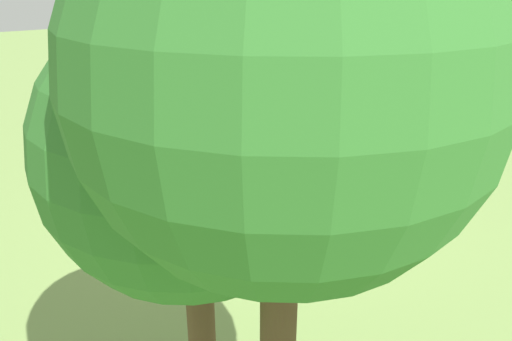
{
  "coord_description": "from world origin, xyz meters",
  "views": [
    {
      "loc": [
        -6.15,
        4.4,
        3.71
      ],
      "look_at": [
        0.0,
        0.03,
        0.55
      ],
      "focal_mm": 33.51,
      "sensor_mm": 36.0,
      "label": 1
    }
  ],
  "objects_px": {
    "locomotive": "(204,188)",
    "oak_tree_distant": "(284,85)",
    "passenger_car": "(305,164)",
    "oak_tree_near": "(192,151)",
    "park_bench": "(119,149)",
    "conductor_person": "(266,172)"
  },
  "relations": [
    {
      "from": "locomotive",
      "to": "passenger_car",
      "type": "xyz_separation_m",
      "value": [
        0.0,
        -2.12,
        -0.06
      ]
    },
    {
      "from": "locomotive",
      "to": "oak_tree_near",
      "type": "height_order",
      "value": "oak_tree_near"
    },
    {
      "from": "conductor_person",
      "to": "oak_tree_distant",
      "type": "xyz_separation_m",
      "value": [
        -3.44,
        2.46,
        2.25
      ]
    },
    {
      "from": "passenger_car",
      "to": "oak_tree_distant",
      "type": "distance_m",
      "value": 6.58
    },
    {
      "from": "park_bench",
      "to": "oak_tree_distant",
      "type": "distance_m",
      "value": 7.81
    },
    {
      "from": "locomotive",
      "to": "passenger_car",
      "type": "bearing_deg",
      "value": -90.0
    },
    {
      "from": "locomotive",
      "to": "conductor_person",
      "type": "xyz_separation_m",
      "value": [
        -0.94,
        -0.54,
        0.47
      ]
    },
    {
      "from": "oak_tree_near",
      "to": "oak_tree_distant",
      "type": "xyz_separation_m",
      "value": [
        -0.77,
        -0.11,
        0.55
      ]
    },
    {
      "from": "passenger_car",
      "to": "park_bench",
      "type": "bearing_deg",
      "value": 42.32
    },
    {
      "from": "locomotive",
      "to": "park_bench",
      "type": "relative_size",
      "value": 1.06
    },
    {
      "from": "locomotive",
      "to": "park_bench",
      "type": "xyz_separation_m",
      "value": [
        2.76,
        0.4,
        -0.07
      ]
    },
    {
      "from": "locomotive",
      "to": "oak_tree_near",
      "type": "distance_m",
      "value": 4.68
    },
    {
      "from": "passenger_car",
      "to": "conductor_person",
      "type": "height_order",
      "value": "conductor_person"
    },
    {
      "from": "conductor_person",
      "to": "park_bench",
      "type": "xyz_separation_m",
      "value": [
        3.7,
        0.93,
        -0.54
      ]
    },
    {
      "from": "passenger_car",
      "to": "oak_tree_near",
      "type": "relative_size",
      "value": 0.74
    },
    {
      "from": "locomotive",
      "to": "oak_tree_distant",
      "type": "height_order",
      "value": "oak_tree_distant"
    },
    {
      "from": "oak_tree_distant",
      "to": "park_bench",
      "type": "bearing_deg",
      "value": -12.09
    },
    {
      "from": "locomotive",
      "to": "park_bench",
      "type": "height_order",
      "value": "locomotive"
    },
    {
      "from": "passenger_car",
      "to": "oak_tree_near",
      "type": "distance_m",
      "value": 5.94
    },
    {
      "from": "locomotive",
      "to": "conductor_person",
      "type": "distance_m",
      "value": 1.18
    },
    {
      "from": "locomotive",
      "to": "park_bench",
      "type": "distance_m",
      "value": 2.79
    },
    {
      "from": "oak_tree_distant",
      "to": "passenger_car",
      "type": "bearing_deg",
      "value": -42.73
    }
  ]
}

